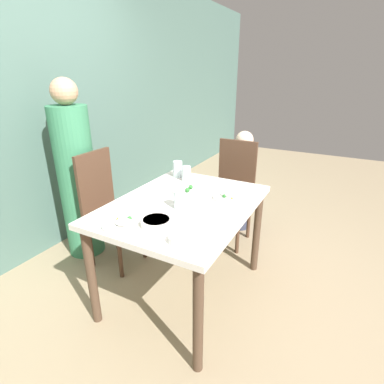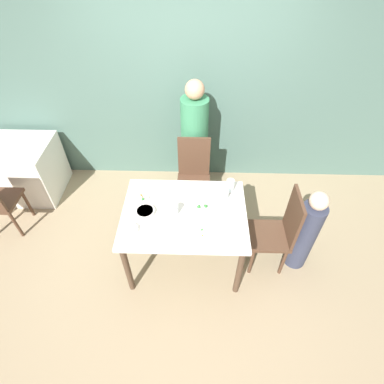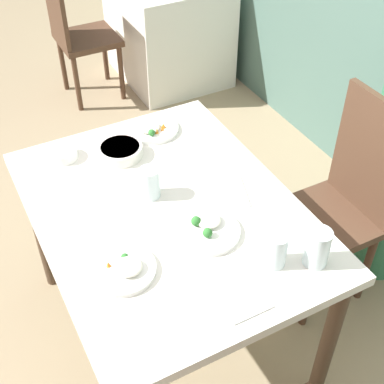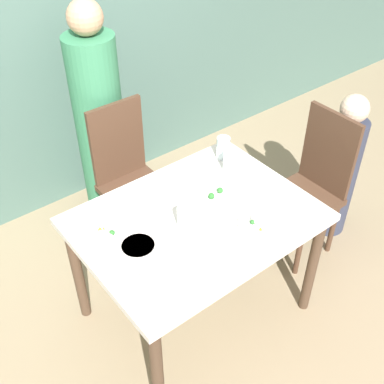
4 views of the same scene
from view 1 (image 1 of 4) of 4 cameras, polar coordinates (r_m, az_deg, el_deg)
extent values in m
plane|color=#998466|center=(2.50, -1.43, -18.31)|extent=(10.00, 10.00, 0.00)
cube|color=#4C6B60|center=(2.97, -28.84, 14.26)|extent=(10.00, 0.06, 2.70)
cube|color=silver|center=(2.09, -1.63, -2.51)|extent=(1.20, 0.91, 0.04)
cylinder|color=#4C3828|center=(1.76, 1.15, -23.26)|extent=(0.06, 0.06, 0.73)
cylinder|color=#4C3828|center=(2.59, 12.22, -7.51)|extent=(0.06, 0.06, 0.73)
cylinder|color=#4C3828|center=(2.15, -18.61, -15.06)|extent=(0.06, 0.06, 0.73)
cylinder|color=#4C3828|center=(2.86, -3.04, -3.99)|extent=(0.06, 0.06, 0.73)
cube|color=#4C3323|center=(2.68, -14.39, -4.85)|extent=(0.40, 0.40, 0.04)
cube|color=#4C3323|center=(2.69, -17.92, 1.67)|extent=(0.38, 0.03, 0.55)
cylinder|color=#4C3323|center=(2.59, -13.58, -11.66)|extent=(0.04, 0.04, 0.42)
cylinder|color=#4C3323|center=(2.80, -9.14, -8.50)|extent=(0.04, 0.04, 0.42)
cylinder|color=#4C3323|center=(2.79, -18.77, -9.58)|extent=(0.04, 0.04, 0.42)
cylinder|color=#4C3323|center=(2.99, -14.25, -6.82)|extent=(0.04, 0.04, 0.42)
cube|color=#4C3323|center=(2.94, 7.03, -1.79)|extent=(0.40, 0.40, 0.04)
cube|color=#4C3323|center=(3.00, 8.59, 4.61)|extent=(0.03, 0.38, 0.55)
cylinder|color=#4C3323|center=(2.96, 2.66, -6.40)|extent=(0.04, 0.04, 0.42)
cylinder|color=#4C3323|center=(2.85, 8.69, -7.82)|extent=(0.04, 0.04, 0.42)
cylinder|color=#4C3323|center=(3.23, 5.19, -3.92)|extent=(0.04, 0.04, 0.42)
cylinder|color=#4C3323|center=(3.13, 10.77, -5.11)|extent=(0.04, 0.04, 0.42)
cylinder|color=#387F56|center=(2.86, -20.87, 1.39)|extent=(0.32, 0.32, 1.36)
sphere|color=tan|center=(2.70, -23.21, 17.24)|extent=(0.22, 0.22, 0.22)
cylinder|color=#33384C|center=(3.25, 9.36, 0.54)|extent=(0.24, 0.24, 0.88)
sphere|color=beige|center=(3.10, 9.97, 9.74)|extent=(0.18, 0.18, 0.18)
cylinder|color=silver|center=(1.78, -6.81, -5.79)|extent=(0.18, 0.18, 0.05)
cylinder|color=#BC5123|center=(1.77, -6.84, -5.21)|extent=(0.16, 0.16, 0.01)
cylinder|color=white|center=(2.26, -0.93, 0.20)|extent=(0.23, 0.23, 0.02)
ellipsoid|color=white|center=(2.24, -1.70, 0.61)|extent=(0.08, 0.08, 0.03)
sphere|color=#2D702D|center=(2.27, -0.25, 0.96)|extent=(0.03, 0.03, 0.03)
sphere|color=#2D702D|center=(2.21, -0.89, 0.39)|extent=(0.04, 0.04, 0.04)
cone|color=orange|center=(2.24, -2.09, 0.55)|extent=(0.02, 0.02, 0.03)
cylinder|color=white|center=(2.15, 6.93, -1.11)|extent=(0.22, 0.22, 0.02)
ellipsoid|color=white|center=(2.16, 6.74, -0.32)|extent=(0.09, 0.09, 0.03)
cone|color=orange|center=(2.11, 7.62, -1.07)|extent=(0.02, 0.02, 0.02)
sphere|color=#2D702D|center=(2.13, 6.16, -0.75)|extent=(0.03, 0.03, 0.03)
cylinder|color=white|center=(1.83, -13.52, -6.01)|extent=(0.21, 0.21, 0.02)
ellipsoid|color=white|center=(1.81, -12.96, -5.55)|extent=(0.10, 0.10, 0.02)
sphere|color=#2D702D|center=(1.83, -11.82, -4.95)|extent=(0.03, 0.03, 0.03)
cone|color=orange|center=(1.85, -12.55, -4.88)|extent=(0.02, 0.02, 0.03)
cone|color=orange|center=(1.86, -13.42, -4.85)|extent=(0.01, 0.01, 0.02)
cone|color=orange|center=(1.86, -14.01, -4.93)|extent=(0.02, 0.02, 0.02)
cylinder|color=white|center=(1.61, -2.45, -8.95)|extent=(0.11, 0.11, 0.04)
cylinder|color=white|center=(1.61, -2.46, -8.45)|extent=(0.10, 0.10, 0.01)
cylinder|color=silver|center=(2.48, -1.06, 3.51)|extent=(0.07, 0.07, 0.12)
cylinder|color=silver|center=(1.98, -2.40, -1.47)|extent=(0.07, 0.07, 0.12)
cylinder|color=silver|center=(2.58, -2.75, 4.39)|extent=(0.08, 0.08, 0.14)
cube|color=white|center=(2.49, 3.27, 2.13)|extent=(0.14, 0.14, 0.01)
cube|color=silver|center=(2.27, -7.48, -0.05)|extent=(0.18, 0.08, 0.01)
camera|label=2|loc=(2.42, 72.19, 43.05)|focal=28.00mm
camera|label=3|loc=(3.01, 23.93, 29.46)|focal=50.00mm
camera|label=4|loc=(1.07, 99.59, 51.24)|focal=45.00mm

